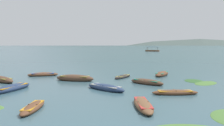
# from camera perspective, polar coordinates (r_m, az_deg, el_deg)

# --- Properties ---
(ground_plane) EXTENTS (6000.00, 6000.00, 0.00)m
(ground_plane) POSITION_cam_1_polar(r_m,az_deg,el_deg) (1506.31, -0.29, 4.35)
(ground_plane) COLOR #385660
(mountain_1) EXTENTS (861.16, 861.16, 248.50)m
(mountain_1) POSITION_cam_1_polar(r_m,az_deg,el_deg) (2088.10, -12.68, 7.69)
(mountain_1) COLOR slate
(mountain_1) RESTS_ON ground
(mountain_2) EXTENTS (2169.56, 2169.56, 564.53)m
(mountain_2) POSITION_cam_1_polar(r_m,az_deg,el_deg) (2088.66, 10.39, 12.08)
(mountain_2) COLOR #4C5B56
(mountain_2) RESTS_ON ground
(rowboat_0) EXTENTS (3.47, 3.36, 0.54)m
(rowboat_0) POSITION_cam_1_polar(r_m,az_deg,el_deg) (18.25, -1.83, -6.03)
(rowboat_0) COLOR navy
(rowboat_0) RESTS_ON ground
(rowboat_1) EXTENTS (4.05, 2.24, 0.74)m
(rowboat_1) POSITION_cam_1_polar(r_m,az_deg,el_deg) (23.11, -9.32, -3.71)
(rowboat_1) COLOR #4C3323
(rowboat_1) RESTS_ON ground
(rowboat_3) EXTENTS (2.23, 4.23, 0.55)m
(rowboat_3) POSITION_cam_1_polar(r_m,az_deg,el_deg) (19.66, -23.54, -5.64)
(rowboat_3) COLOR navy
(rowboat_3) RESTS_ON ground
(rowboat_4) EXTENTS (1.06, 3.79, 0.46)m
(rowboat_4) POSITION_cam_1_polar(r_m,az_deg,el_deg) (13.39, 7.32, -10.06)
(rowboat_4) COLOR brown
(rowboat_4) RESTS_ON ground
(rowboat_5) EXTENTS (0.84, 3.06, 0.41)m
(rowboat_5) POSITION_cam_1_polar(r_m,az_deg,el_deg) (13.48, -18.99, -10.23)
(rowboat_5) COLOR brown
(rowboat_5) RESTS_ON ground
(rowboat_6) EXTENTS (3.31, 0.99, 0.41)m
(rowboat_6) POSITION_cam_1_polar(r_m,az_deg,el_deg) (17.19, 14.86, -6.97)
(rowboat_6) COLOR brown
(rowboat_6) RESTS_ON ground
(rowboat_7) EXTENTS (2.62, 3.77, 0.57)m
(rowboat_7) POSITION_cam_1_polar(r_m,az_deg,el_deg) (27.20, 11.82, -2.62)
(rowboat_7) COLOR brown
(rowboat_7) RESTS_ON ground
(rowboat_8) EXTENTS (2.27, 3.09, 0.36)m
(rowboat_8) POSITION_cam_1_polar(r_m,az_deg,el_deg) (24.89, 2.37, -3.33)
(rowboat_8) COLOR #2D2826
(rowboat_8) RESTS_ON ground
(rowboat_9) EXTENTS (3.16, 2.96, 0.56)m
(rowboat_9) POSITION_cam_1_polar(r_m,az_deg,el_deg) (21.12, 8.21, -4.61)
(rowboat_9) COLOR #4C3323
(rowboat_9) RESTS_ON ground
(rowboat_10) EXTENTS (3.49, 1.94, 0.48)m
(rowboat_10) POSITION_cam_1_polar(r_m,az_deg,el_deg) (27.43, -16.76, -2.71)
(rowboat_10) COLOR brown
(rowboat_10) RESTS_ON ground
(ferry_0) EXTENTS (7.42, 4.64, 2.54)m
(ferry_0) POSITION_cam_1_polar(r_m,az_deg,el_deg) (123.80, 9.57, 3.01)
(ferry_0) COLOR brown
(ferry_0) RESTS_ON ground
(weed_patch_0) EXTENTS (2.06, 2.70, 0.14)m
(weed_patch_0) POSITION_cam_1_polar(r_m,az_deg,el_deg) (23.92, 19.11, -4.18)
(weed_patch_0) COLOR #2D5628
(weed_patch_0) RESTS_ON ground
(weed_patch_1) EXTENTS (3.27, 3.34, 0.14)m
(weed_patch_1) POSITION_cam_1_polar(r_m,az_deg,el_deg) (22.93, 21.64, -4.61)
(weed_patch_1) COLOR #477033
(weed_patch_1) RESTS_ON ground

